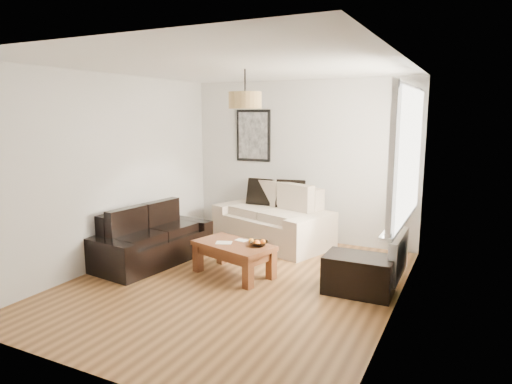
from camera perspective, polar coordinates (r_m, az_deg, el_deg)
The scene contains 21 objects.
floor at distance 5.70m, azimuth -2.73°, elevation -11.40°, with size 4.50×4.50×0.00m, color brown.
ceiling at distance 5.33m, azimuth -2.97°, elevation 15.59°, with size 3.80×4.50×0.00m, color white, non-canonical shape.
wall_back at distance 7.40m, azimuth 5.69°, elevation 3.89°, with size 3.80×0.04×2.60m, color silver, non-canonical shape.
wall_front at distance 3.61m, azimuth -20.55°, elevation -3.12°, with size 3.80×0.04×2.60m, color silver, non-canonical shape.
wall_left at distance 6.50m, azimuth -17.65°, elevation 2.64°, with size 0.04×4.50×2.60m, color silver, non-canonical shape.
wall_right at distance 4.75m, azimuth 17.61°, elevation 0.09°, with size 0.04×4.50×2.60m, color silver, non-canonical shape.
window_bay at distance 5.50m, azimuth 18.66°, elevation 4.48°, with size 0.14×1.90×1.60m, color white, non-canonical shape.
radiator at distance 5.75m, azimuth 17.58°, elevation -7.69°, with size 0.10×0.90×0.52m, color white.
poster at distance 7.68m, azimuth -0.33°, elevation 7.16°, with size 0.62×0.04×0.87m, color black, non-canonical shape.
pendant_shade at distance 5.58m, azimuth -1.40°, elevation 11.54°, with size 0.40×0.40×0.20m, color tan.
loveseat_cream at distance 7.21m, azimuth 2.13°, elevation -3.03°, with size 1.83×1.00×0.91m, color beige, non-canonical shape.
sofa_leather at distance 6.52m, azimuth -12.98°, elevation -5.50°, with size 1.69×0.82×0.73m, color black, non-canonical shape.
coffee_table at distance 5.89m, azimuth -2.84°, elevation -8.50°, with size 1.04×0.57×0.42m, color brown, non-canonical shape.
ottoman at distance 5.46m, azimuth 12.88°, elevation -10.14°, with size 0.78×0.50×0.45m, color black.
cushion_left at distance 7.48m, azimuth 0.58°, elevation 0.00°, with size 0.44×0.14×0.44m, color black.
cushion_right at distance 7.27m, azimuth 4.38°, elevation -0.26°, with size 0.45×0.14×0.45m, color black.
fruit_bowl at distance 5.72m, azimuth 0.42°, elevation -6.53°, with size 0.23×0.23×0.06m, color black.
orange_a at distance 5.68m, azimuth 0.10°, elevation -6.51°, with size 0.09×0.09×0.09m, color orange.
orange_b at distance 5.75m, azimuth 0.89°, elevation -6.32°, with size 0.07×0.07×0.07m, color orange.
orange_c at distance 5.79m, azimuth -0.61°, elevation -6.21°, with size 0.07×0.07×0.07m, color orange.
papers at distance 5.86m, azimuth -4.09°, elevation -6.41°, with size 0.20×0.14×0.01m, color white.
Camera 1 is at (2.59, -4.63, 2.08)m, focal length 31.59 mm.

